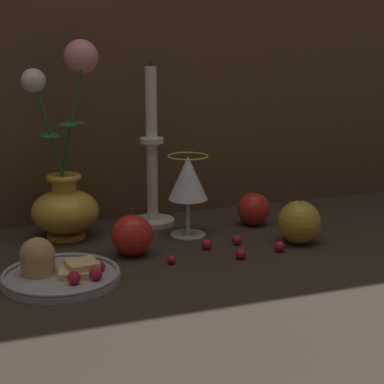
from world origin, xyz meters
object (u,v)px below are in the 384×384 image
Objects in this scene: plate_with_pastries at (56,271)px; apple_at_table_edge at (254,209)px; candlestick at (152,168)px; apple_near_glass at (132,235)px; wine_glass at (188,181)px; vase at (66,182)px; apple_beside_vase at (299,222)px.

plate_with_pastries is 0.45m from apple_at_table_edge.
apple_near_glass is at bearing -117.98° from candlestick.
plate_with_pastries is 0.35m from candlestick.
apple_at_table_edge is (0.14, 0.02, -0.07)m from wine_glass.
vase is at bearing 172.32° from apple_at_table_edge.
vase reaches higher than plate_with_pastries.
candlestick reaches higher than apple_near_glass.
apple_at_table_edge is at bearing 101.87° from apple_beside_vase.
apple_beside_vase reaches higher than apple_at_table_edge.
apple_beside_vase reaches higher than plate_with_pastries.
candlestick is at bearing 62.02° from apple_near_glass.
apple_at_table_edge is at bearing 7.18° from wine_glass.
plate_with_pastries is at bearing -133.32° from candlestick.
apple_near_glass is (0.14, 0.08, 0.02)m from plate_with_pastries.
wine_glass is (0.27, 0.15, 0.09)m from plate_with_pastries.
apple_near_glass reaches higher than plate_with_pastries.
apple_at_table_edge reaches higher than plate_with_pastries.
candlestick reaches higher than plate_with_pastries.
apple_beside_vase is 1.08× the size of apple_near_glass.
apple_beside_vase is at bearing 4.55° from plate_with_pastries.
apple_near_glass is 1.08× the size of apple_at_table_edge.
wine_glass is at bearing 146.60° from apple_beside_vase.
apple_beside_vase is (0.44, 0.04, 0.02)m from plate_with_pastries.
wine_glass is at bearing -65.93° from candlestick.
wine_glass is 0.10m from candlestick.
vase is 4.68× the size of apple_at_table_edge.
apple_near_glass is (-0.09, -0.16, -0.08)m from candlestick.
plate_with_pastries is 0.57× the size of candlestick.
vase reaches higher than apple_near_glass.
wine_glass is 0.48× the size of candlestick.
plate_with_pastries is 2.36× the size of apple_at_table_edge.
vase is 3.99× the size of apple_beside_vase.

